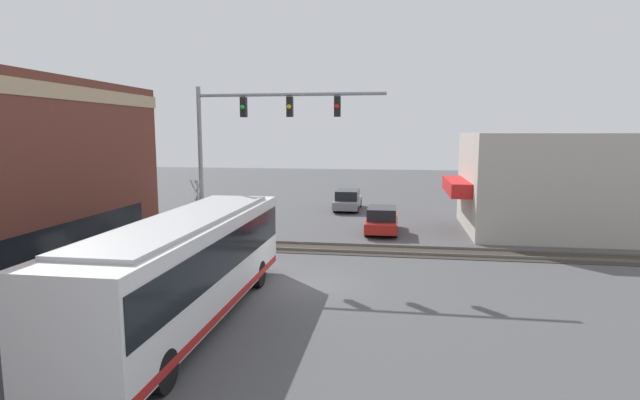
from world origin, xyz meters
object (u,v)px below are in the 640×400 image
(city_bus, at_px, (188,264))
(parked_car_red, at_px, (382,221))
(parked_car_grey, at_px, (348,201))
(pedestrian_at_crossing, at_px, (228,239))
(crossing_signal, at_px, (197,208))

(city_bus, distance_m, parked_car_red, 15.75)
(city_bus, xyz_separation_m, parked_car_grey, (22.98, -2.60, -1.11))
(parked_car_red, distance_m, parked_car_grey, 8.69)
(pedestrian_at_crossing, bearing_deg, crossing_signal, 96.93)
(crossing_signal, relative_size, pedestrian_at_crossing, 2.35)
(crossing_signal, xyz_separation_m, parked_car_grey, (15.00, -5.62, -1.59))
(city_bus, relative_size, parked_car_red, 2.74)
(city_bus, bearing_deg, parked_car_red, -20.11)
(pedestrian_at_crossing, bearing_deg, parked_car_red, -46.68)
(crossing_signal, xyz_separation_m, parked_car_red, (6.77, -8.42, -1.60))
(crossing_signal, distance_m, pedestrian_at_crossing, 2.06)
(city_bus, distance_m, parked_car_grey, 23.15)
(city_bus, height_order, parked_car_red, city_bus)
(parked_car_red, height_order, parked_car_grey, parked_car_grey)
(parked_car_red, height_order, pedestrian_at_crossing, pedestrian_at_crossing)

